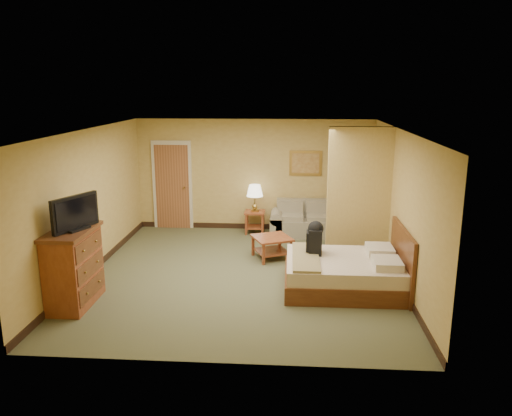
# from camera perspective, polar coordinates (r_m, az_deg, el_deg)

# --- Properties ---
(floor) EXTENTS (6.00, 6.00, 0.00)m
(floor) POSITION_cam_1_polar(r_m,az_deg,el_deg) (9.15, -1.56, -7.57)
(floor) COLOR #515436
(floor) RESTS_ON ground
(ceiling) EXTENTS (6.00, 6.00, 0.00)m
(ceiling) POSITION_cam_1_polar(r_m,az_deg,el_deg) (8.56, -1.67, 8.87)
(ceiling) COLOR white
(ceiling) RESTS_ON back_wall
(back_wall) EXTENTS (5.50, 0.02, 2.60)m
(back_wall) POSITION_cam_1_polar(r_m,az_deg,el_deg) (11.69, -0.19, 3.77)
(back_wall) COLOR tan
(back_wall) RESTS_ON floor
(left_wall) EXTENTS (0.02, 6.00, 2.60)m
(left_wall) POSITION_cam_1_polar(r_m,az_deg,el_deg) (9.43, -18.48, 0.62)
(left_wall) COLOR tan
(left_wall) RESTS_ON floor
(right_wall) EXTENTS (0.02, 6.00, 2.60)m
(right_wall) POSITION_cam_1_polar(r_m,az_deg,el_deg) (8.93, 16.23, 0.07)
(right_wall) COLOR tan
(right_wall) RESTS_ON floor
(partition) EXTENTS (1.20, 0.15, 2.60)m
(partition) POSITION_cam_1_polar(r_m,az_deg,el_deg) (9.72, 11.66, 1.42)
(partition) COLOR tan
(partition) RESTS_ON floor
(door) EXTENTS (0.94, 0.16, 2.10)m
(door) POSITION_cam_1_polar(r_m,az_deg,el_deg) (12.01, -9.53, 2.55)
(door) COLOR beige
(door) RESTS_ON floor
(baseboard) EXTENTS (5.50, 0.02, 0.12)m
(baseboard) POSITION_cam_1_polar(r_m,az_deg,el_deg) (11.96, -0.19, -2.09)
(baseboard) COLOR black
(baseboard) RESTS_ON floor
(loveseat) EXTENTS (1.57, 0.73, 0.79)m
(loveseat) POSITION_cam_1_polar(r_m,az_deg,el_deg) (11.48, 5.57, -1.82)
(loveseat) COLOR gray
(loveseat) RESTS_ON floor
(side_table) EXTENTS (0.47, 0.47, 0.51)m
(side_table) POSITION_cam_1_polar(r_m,az_deg,el_deg) (11.56, -0.14, -1.23)
(side_table) COLOR brown
(side_table) RESTS_ON floor
(table_lamp) EXTENTS (0.38, 0.38, 0.62)m
(table_lamp) POSITION_cam_1_polar(r_m,az_deg,el_deg) (11.41, -0.14, 1.92)
(table_lamp) COLOR #A1843B
(table_lamp) RESTS_ON side_table
(coffee_table) EXTENTS (0.91, 0.91, 0.44)m
(coffee_table) POSITION_cam_1_polar(r_m,az_deg,el_deg) (9.87, 1.84, -4.02)
(coffee_table) COLOR brown
(coffee_table) RESTS_ON floor
(wall_picture) EXTENTS (0.74, 0.04, 0.58)m
(wall_picture) POSITION_cam_1_polar(r_m,az_deg,el_deg) (11.59, 5.68, 5.12)
(wall_picture) COLOR #B78E3F
(wall_picture) RESTS_ON back_wall
(dresser) EXTENTS (0.60, 1.14, 1.22)m
(dresser) POSITION_cam_1_polar(r_m,az_deg,el_deg) (8.24, -20.12, -6.36)
(dresser) COLOR brown
(dresser) RESTS_ON floor
(tv) EXTENTS (0.40, 0.82, 0.53)m
(tv) POSITION_cam_1_polar(r_m,az_deg,el_deg) (7.96, -19.96, -0.63)
(tv) COLOR black
(tv) RESTS_ON dresser
(bed) EXTENTS (1.96, 1.65, 1.07)m
(bed) POSITION_cam_1_polar(r_m,az_deg,el_deg) (8.57, 10.38, -7.22)
(bed) COLOR #512713
(bed) RESTS_ON floor
(backpack) EXTENTS (0.27, 0.34, 0.58)m
(backpack) POSITION_cam_1_polar(r_m,az_deg,el_deg) (8.60, 6.82, -3.26)
(backpack) COLOR black
(backpack) RESTS_ON bed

